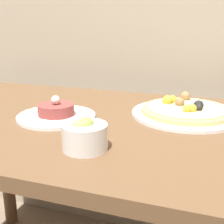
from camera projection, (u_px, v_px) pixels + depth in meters
The scene contains 4 objects.
dining_table at pixel (108, 149), 0.95m from camera, with size 1.44×0.78×0.73m.
pizza_plate at pixel (186, 111), 0.97m from camera, with size 0.34×0.34×0.06m.
tartare_plate at pixel (56, 113), 0.94m from camera, with size 0.24×0.24×0.07m.
small_bowl at pixel (85, 135), 0.71m from camera, with size 0.11×0.11×0.08m.
Camera 1 is at (0.30, -0.44, 1.02)m, focal length 50.00 mm.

